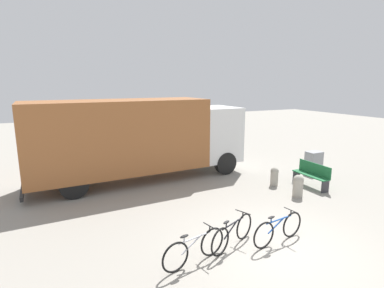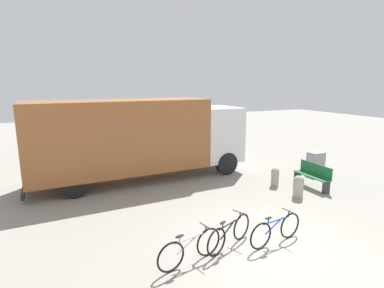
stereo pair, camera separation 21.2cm
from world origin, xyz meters
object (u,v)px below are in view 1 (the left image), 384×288
Objects in this scene: bollard_far_bench at (274,176)px; bicycle_near at (194,248)px; utility_box at (314,162)px; delivery_truck at (139,136)px; park_bench at (312,174)px; bollard_near_bench at (298,185)px; bicycle_middle at (233,233)px; bicycle_far at (278,229)px.

bicycle_near is at bearing -147.10° from bollard_far_bench.
bollard_far_bench is 0.76× the size of utility_box.
utility_box is (7.84, 3.88, 0.12)m from bicycle_near.
delivery_truck reaches higher than utility_box.
park_bench reaches higher than bollard_near_bench.
bicycle_near and bicycle_middle have the same top height.
utility_box reaches higher than bicycle_middle.
utility_box reaches higher than bollard_far_bench.
bicycle_near is (-0.59, -6.28, -1.47)m from delivery_truck.
delivery_truck is 6.78m from bicycle_far.
bicycle_near is 1.05× the size of bicycle_middle.
delivery_truck is at bearing 72.55° from bicycle_middle.
utility_box reaches higher than bicycle_far.
utility_box is at bearing 11.83° from bollard_far_bench.
park_bench is 2.14× the size of bollard_far_bench.
delivery_truck reaches higher than bollard_near_bench.
delivery_truck is 12.11× the size of bollard_far_bench.
bicycle_middle is (-5.20, -2.37, -0.13)m from park_bench.
park_bench reaches higher than bicycle_far.
park_bench is 1.98m from utility_box.
park_bench is 5.71m from bicycle_middle.
bollard_far_bench is (0.05, 1.28, -0.03)m from bollard_near_bench.
bicycle_far reaches higher than bollard_far_bench.
bicycle_middle is at bearing 115.97° from park_bench.
bollard_near_bench is (-1.27, -0.56, -0.07)m from park_bench.
bollard_near_bench reaches higher than bicycle_near.
park_bench is at bearing 23.78° from bollard_near_bench.
delivery_truck is at bearing 146.69° from bollard_far_bench.
utility_box is (7.25, -2.40, -1.35)m from delivery_truck.
bicycle_far is (-4.06, -2.69, -0.13)m from park_bench.
bicycle_near is 6.09m from bollard_far_bench.
bollard_near_bench is (5.07, 2.03, 0.06)m from bicycle_near.
utility_box is at bearing -19.92° from delivery_truck.
delivery_truck is at bearing 58.71° from park_bench.
bicycle_near is 8.75m from utility_box.
bollard_far_bench is 2.79m from utility_box.
bollard_far_bench is at bearing -34.89° from delivery_truck.
park_bench is at bearing -34.34° from delivery_truck.
bicycle_far is at bearing -142.55° from bollard_near_bench.
utility_box is at bearing -47.79° from park_bench.
bicycle_near is at bearing 170.04° from bicycle_far.
bicycle_far is 2.33× the size of bollard_far_bench.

